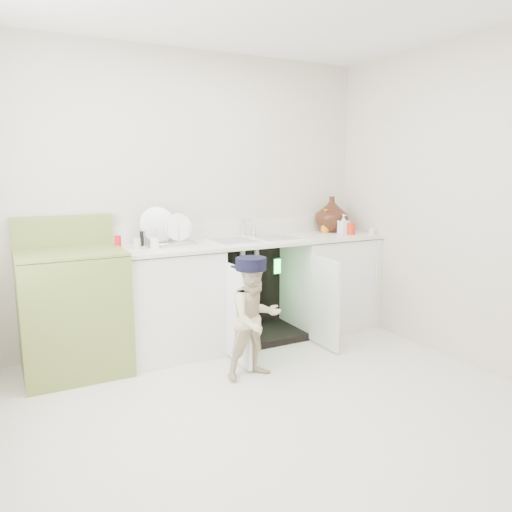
{
  "coord_description": "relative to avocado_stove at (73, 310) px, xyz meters",
  "views": [
    {
      "loc": [
        -1.46,
        -2.63,
        1.53
      ],
      "look_at": [
        0.3,
        0.7,
        0.85
      ],
      "focal_mm": 35.0,
      "sensor_mm": 36.0,
      "label": 1
    }
  ],
  "objects": [
    {
      "name": "room_shell",
      "position": [
        0.99,
        -1.18,
        0.77
      ],
      "size": [
        6.0,
        5.5,
        1.26
      ],
      "color": "beige",
      "rests_on": "ground"
    },
    {
      "name": "counter_run",
      "position": [
        1.57,
        0.03,
        0.0
      ],
      "size": [
        2.44,
        1.02,
        1.24
      ],
      "color": "white",
      "rests_on": "ground"
    },
    {
      "name": "avocado_stove",
      "position": [
        0.0,
        0.0,
        0.0
      ],
      "size": [
        0.75,
        0.65,
        1.16
      ],
      "color": "olive",
      "rests_on": "ground"
    },
    {
      "name": "ground",
      "position": [
        0.99,
        -1.18,
        -0.48
      ],
      "size": [
        3.5,
        3.5,
        0.0
      ],
      "primitive_type": "plane",
      "color": "#BCB3A5",
      "rests_on": "ground"
    },
    {
      "name": "repair_worker",
      "position": [
        1.15,
        -0.73,
        -0.02
      ],
      "size": [
        0.68,
        0.6,
        0.89
      ],
      "rotation": [
        0.0,
        0.0,
        0.08
      ],
      "color": "beige",
      "rests_on": "ground"
    }
  ]
}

